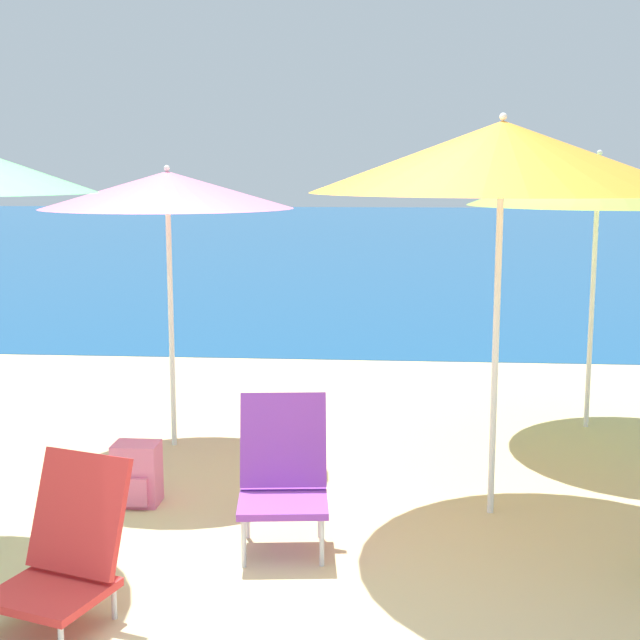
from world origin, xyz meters
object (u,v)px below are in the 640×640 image
Objects in this scene: beach_umbrella_orange at (502,157)px; beach_chair_purple at (283,470)px; beach_umbrella_pink at (167,190)px; beach_chair_red at (67,548)px; backpack_pink at (137,474)px; beach_umbrella_lime at (598,181)px.

beach_chair_purple is (-1.12, -0.51, -1.59)m from beach_umbrella_orange.
beach_umbrella_orange reaches higher than beach_umbrella_pink.
beach_chair_red is at bearing -144.98° from beach_umbrella_orange.
backpack_pink is (0.06, -1.13, -1.60)m from beach_umbrella_pink.
beach_umbrella_pink reaches higher than beach_chair_purple.
beach_chair_red is (-2.85, -3.17, -1.53)m from beach_umbrella_lime.
beach_chair_purple is (-2.03, -2.31, -1.45)m from beach_umbrella_lime.
beach_umbrella_pink is 2.87m from beach_chair_red.
beach_umbrella_orange reaches higher than beach_chair_purple.
beach_umbrella_orange is 2.02m from beach_umbrella_lime.
beach_chair_purple is at bearing -131.23° from beach_umbrella_lime.
beach_umbrella_lime is 4.53m from beach_chair_red.
beach_umbrella_pink is 2.56× the size of beach_chair_purple.
beach_umbrella_pink is 2.34m from beach_chair_purple.
beach_umbrella_orange is 2.01m from beach_chair_purple.
beach_umbrella_pink is at bearing 152.26° from beach_umbrella_orange.
beach_chair_red is (0.14, -2.46, -1.47)m from beach_umbrella_pink.
beach_umbrella_orange is 3.19× the size of beach_chair_red.
beach_chair_purple is at bearing -27.51° from backpack_pink.
beach_umbrella_lime is 3.84m from backpack_pink.
beach_chair_purple is 1.19m from beach_chair_red.
beach_umbrella_orange reaches higher than backpack_pink.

